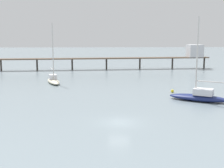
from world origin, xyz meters
TOP-DOWN VIEW (x-y plane):
  - ground_plane at (0.00, 0.00)m, footprint 400.00×400.00m
  - pier at (14.46, 56.41)m, footprint 62.80×7.80m
  - sailboat_navy at (13.50, 11.25)m, footprint 9.43×7.04m
  - sailboat_cream at (-12.19, 30.23)m, footprint 4.55×8.38m
  - mooring_buoy_inner at (10.98, 18.52)m, footprint 0.55×0.55m

SIDE VIEW (x-z plane):
  - ground_plane at x=0.00m, z-range 0.00..0.00m
  - mooring_buoy_inner at x=10.98m, z-range 0.00..0.55m
  - sailboat_cream at x=-12.19m, z-range -5.62..7.18m
  - sailboat_navy at x=13.50m, z-range -5.76..7.43m
  - pier at x=14.46m, z-range 0.70..7.90m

